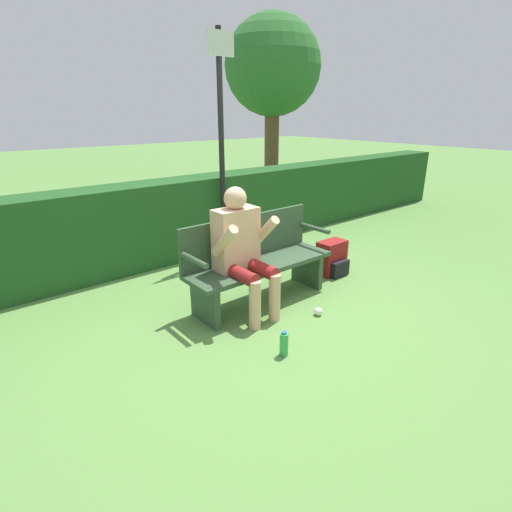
% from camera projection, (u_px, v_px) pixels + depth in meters
% --- Properties ---
extents(ground_plane, '(40.00, 40.00, 0.00)m').
position_uv_depth(ground_plane, '(261.00, 301.00, 4.20)').
color(ground_plane, '#5B8942').
extents(hedge_back, '(12.00, 0.51, 1.04)m').
position_uv_depth(hedge_back, '(175.00, 219.00, 5.30)').
color(hedge_back, '#1E4C1E').
rests_on(hedge_back, ground).
extents(park_bench, '(1.61, 0.47, 0.88)m').
position_uv_depth(park_bench, '(257.00, 260.00, 4.10)').
color(park_bench, '#334C33').
rests_on(park_bench, ground).
extents(person_seated, '(0.57, 0.60, 1.23)m').
position_uv_depth(person_seated, '(242.00, 246.00, 3.77)').
color(person_seated, '#DBA884').
rests_on(person_seated, ground).
extents(backpack, '(0.35, 0.29, 0.41)m').
position_uv_depth(backpack, '(332.00, 259.00, 4.84)').
color(backpack, maroon).
rests_on(backpack, ground).
extents(water_bottle, '(0.07, 0.07, 0.22)m').
position_uv_depth(water_bottle, '(284.00, 344.00, 3.24)').
color(water_bottle, green).
rests_on(water_bottle, ground).
extents(signpost, '(0.37, 0.09, 2.80)m').
position_uv_depth(signpost, '(221.00, 136.00, 5.00)').
color(signpost, black).
rests_on(signpost, ground).
extents(tree, '(1.95, 1.95, 3.70)m').
position_uv_depth(tree, '(273.00, 68.00, 8.07)').
color(tree, brown).
rests_on(tree, ground).
extents(litter_crumple, '(0.08, 0.08, 0.08)m').
position_uv_depth(litter_crumple, '(318.00, 311.00, 3.90)').
color(litter_crumple, silver).
rests_on(litter_crumple, ground).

